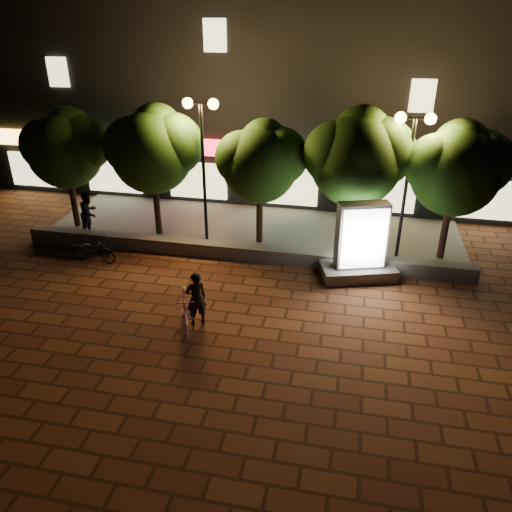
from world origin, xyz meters
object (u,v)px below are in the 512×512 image
(pedestrian, at_px, (89,213))
(tree_mid, at_px, (261,159))
(tree_left, at_px, (153,147))
(street_lamp_right, at_px, (411,149))
(tree_right, at_px, (358,155))
(ad_kiosk, at_px, (360,248))
(scooter_parked, at_px, (93,250))
(tree_far_left, at_px, (66,146))
(street_lamp_left, at_px, (202,135))
(tree_far_right, at_px, (458,166))
(scooter_pink, at_px, (185,309))
(rider, at_px, (196,298))

(pedestrian, bearing_deg, tree_mid, -80.99)
(tree_left, xyz_separation_m, street_lamp_right, (8.95, -0.26, 0.45))
(tree_right, bearing_deg, ad_kiosk, -80.25)
(tree_right, height_order, scooter_parked, tree_right)
(tree_far_left, height_order, tree_right, tree_right)
(street_lamp_left, relative_size, street_lamp_right, 1.04)
(tree_left, bearing_deg, tree_far_right, -0.00)
(tree_far_left, height_order, street_lamp_right, street_lamp_right)
(tree_mid, xyz_separation_m, street_lamp_right, (4.95, -0.26, 0.68))
(tree_left, height_order, tree_mid, tree_left)
(tree_left, height_order, tree_far_right, tree_left)
(tree_right, bearing_deg, tree_far_right, -0.00)
(street_lamp_right, bearing_deg, ad_kiosk, -127.54)
(street_lamp_left, bearing_deg, scooter_pink, -78.98)
(tree_right, xyz_separation_m, scooter_parked, (-8.69, -2.74, -3.12))
(tree_mid, bearing_deg, tree_left, 180.00)
(tree_far_left, xyz_separation_m, rider, (6.80, -5.62, -2.49))
(ad_kiosk, xyz_separation_m, scooter_pink, (-4.62, -3.83, -0.52))
(tree_far_right, height_order, scooter_pink, tree_far_right)
(tree_far_right, relative_size, rider, 2.96)
(ad_kiosk, distance_m, rider, 5.69)
(tree_far_right, bearing_deg, tree_left, 180.00)
(tree_far_right, bearing_deg, tree_far_left, -180.00)
(tree_mid, distance_m, scooter_pink, 6.46)
(tree_mid, distance_m, pedestrian, 6.99)
(street_lamp_left, bearing_deg, tree_far_left, 177.24)
(tree_far_left, height_order, scooter_pink, tree_far_left)
(tree_left, distance_m, tree_right, 7.30)
(street_lamp_left, distance_m, rider, 6.40)
(tree_far_right, relative_size, ad_kiosk, 1.80)
(scooter_pink, bearing_deg, tree_far_right, 16.52)
(tree_far_right, distance_m, rider, 9.49)
(tree_far_right, distance_m, street_lamp_right, 1.66)
(tree_mid, bearing_deg, ad_kiosk, -28.32)
(tree_far_left, relative_size, tree_mid, 1.03)
(street_lamp_left, bearing_deg, ad_kiosk, -16.62)
(tree_left, height_order, rider, tree_left)
(tree_left, xyz_separation_m, ad_kiosk, (7.64, -1.96, -2.40))
(tree_right, height_order, street_lamp_right, tree_right)
(tree_far_right, distance_m, ad_kiosk, 4.18)
(ad_kiosk, height_order, scooter_pink, ad_kiosk)
(tree_left, xyz_separation_m, rider, (3.29, -5.62, -2.64))
(tree_left, bearing_deg, tree_far_left, -180.00)
(scooter_parked, bearing_deg, street_lamp_left, -49.72)
(scooter_pink, bearing_deg, street_lamp_left, 79.76)
(rider, height_order, scooter_parked, rider)
(tree_far_right, bearing_deg, scooter_pink, -142.21)
(tree_far_right, xyz_separation_m, rider, (-7.20, -5.62, -2.56))
(ad_kiosk, bearing_deg, scooter_parked, -175.07)
(tree_far_left, height_order, tree_left, tree_left)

